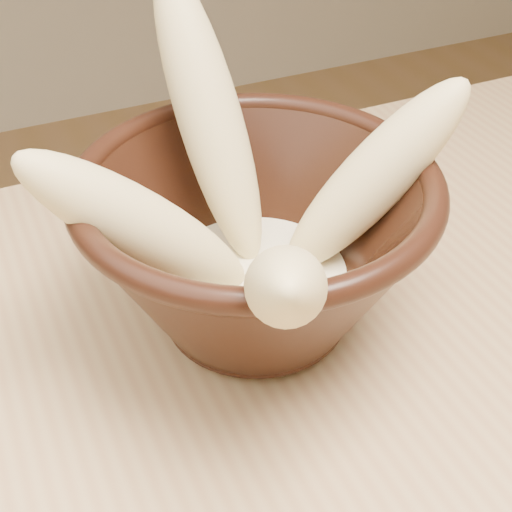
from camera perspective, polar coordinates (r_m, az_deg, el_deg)
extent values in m
cylinder|color=black|center=(0.48, 0.00, -4.93)|extent=(0.10, 0.10, 0.01)
cylinder|color=black|center=(0.46, 0.00, -2.92)|extent=(0.09, 0.09, 0.01)
torus|color=black|center=(0.41, 0.00, 5.84)|extent=(0.22, 0.22, 0.01)
cylinder|color=#F9F0C8|center=(0.46, 0.00, -1.89)|extent=(0.12, 0.12, 0.02)
ellipsoid|color=#E8D289|center=(0.45, -3.74, 11.02)|extent=(0.06, 0.13, 0.19)
ellipsoid|color=#E8D289|center=(0.41, -9.20, 2.40)|extent=(0.15, 0.06, 0.14)
ellipsoid|color=#E8D289|center=(0.44, 9.35, 6.08)|extent=(0.14, 0.07, 0.15)
ellipsoid|color=#E8D289|center=(0.35, 2.34, -2.42)|extent=(0.11, 0.17, 0.15)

